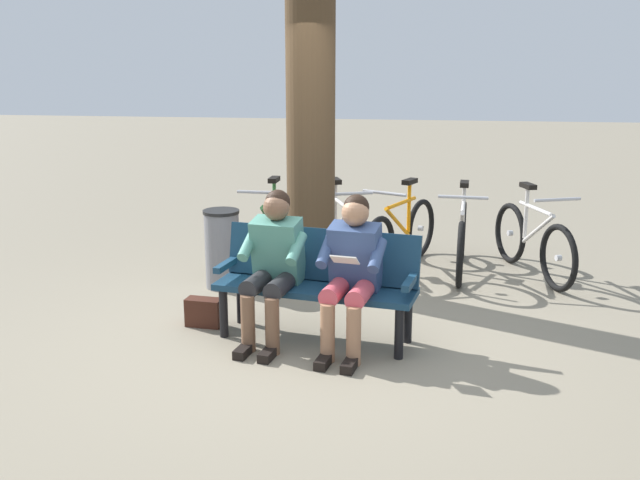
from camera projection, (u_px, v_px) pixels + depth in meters
The scene contains 12 objects.
ground_plane at pixel (311, 339), 5.92m from camera, with size 40.00×40.00×0.00m, color gray.
bench at pixel (318, 276), 5.86m from camera, with size 1.66×0.75×0.87m.
person_reading at pixel (352, 266), 5.57m from camera, with size 0.53×0.81×1.20m.
person_companion at pixel (273, 259), 5.76m from camera, with size 0.53×0.81×1.20m.
handbag at pixel (204, 312), 6.17m from camera, with size 0.30×0.14×0.24m, color #3F1E14.
tree_trunk at pixel (311, 80), 6.87m from camera, with size 0.47×0.47×3.98m, color #4C3823.
litter_bin at pixel (222, 249), 7.14m from camera, with size 0.35×0.35×0.77m.
bicycle_green at pixel (533, 242), 7.51m from camera, with size 0.68×1.60×0.94m.
bicycle_silver at pixel (462, 239), 7.62m from camera, with size 0.48×1.68×0.94m.
bicycle_red at pixel (401, 235), 7.79m from camera, with size 0.76×1.56×0.94m.
bicycle_black at pixel (339, 235), 7.80m from camera, with size 0.69×1.60×0.94m.
bicycle_orange at pixel (271, 233), 7.88m from camera, with size 0.48×1.68×0.94m.
Camera 1 is at (-0.83, 5.47, 2.24)m, focal length 41.19 mm.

